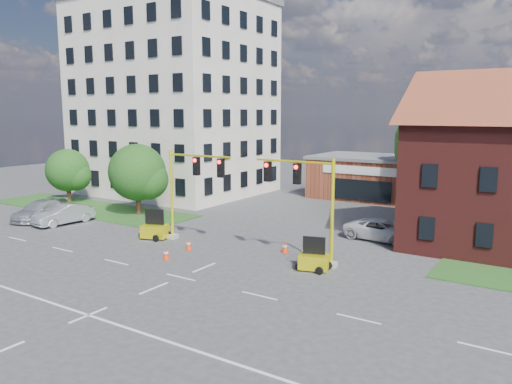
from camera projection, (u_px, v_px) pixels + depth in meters
ground at (181, 277)px, 26.61m from camera, size 120.00×120.00×0.00m
grass_verge_nw at (88, 208)px, 45.62m from camera, size 22.00×6.00×0.08m
lane_markings at (139, 294)px, 24.12m from camera, size 60.00×36.00×0.01m
office_block at (174, 97)px, 53.87m from camera, size 18.40×15.40×20.60m
brick_shop at (375, 177)px, 51.13m from camera, size 12.40×8.40×4.30m
tree_large at (440, 145)px, 44.46m from camera, size 7.53×7.17×9.66m
tree_nw_front at (140, 174)px, 42.20m from camera, size 5.07×4.83×6.10m
tree_nw_rear at (70, 172)px, 48.07m from camera, size 4.32×4.12×5.25m
signal_mast_west at (190, 185)px, 33.30m from camera, size 5.30×0.60×6.20m
signal_mast_east at (306, 197)px, 28.63m from camera, size 5.30×0.60×6.20m
trailer_west at (155, 230)px, 34.68m from camera, size 2.03×1.67×1.99m
trailer_east at (314, 260)px, 27.73m from camera, size 1.84×1.47×1.83m
cone_a at (166, 254)px, 29.78m from camera, size 0.40×0.40×0.70m
cone_b at (188, 245)px, 31.89m from camera, size 0.40×0.40×0.70m
cone_c at (304, 253)px, 29.99m from camera, size 0.40×0.40×0.70m
cone_d at (285, 248)px, 31.20m from camera, size 0.40×0.40×0.70m
pickup_white at (382, 230)px, 34.19m from camera, size 5.31×2.72×1.44m
sedan_silver_front at (64, 214)px, 39.20m from camera, size 2.08×4.88×1.56m
sedan_silver_rear at (39, 210)px, 40.83m from camera, size 3.56×5.66×1.53m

